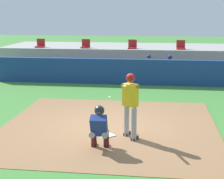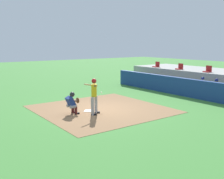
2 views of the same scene
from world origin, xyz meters
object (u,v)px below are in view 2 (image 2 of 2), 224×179
stadium_seat_2 (208,70)px  dugout_player_0 (201,86)px  home_plate (89,111)px  stadium_seat_0 (156,66)px  batter_at_plate (94,94)px  dugout_player_1 (215,88)px  catcher_crouched (72,102)px  stadium_seat_1 (180,68)px

stadium_seat_2 → dugout_player_0: bearing=-64.8°
home_plate → stadium_seat_2: 10.29m
stadium_seat_0 → stadium_seat_2: size_ratio=1.00×
batter_at_plate → dugout_player_1: (1.28, 8.24, -0.36)m
dugout_player_0 → home_plate: bearing=-96.7°
home_plate → catcher_crouched: size_ratio=0.21×
batter_at_plate → stadium_seat_1: stadium_seat_1 is taller
catcher_crouched → stadium_seat_0: size_ratio=4.35×
batter_at_plate → dugout_player_1: 8.34m
home_plate → dugout_player_0: (0.96, 8.14, 0.65)m
dugout_player_1 → home_plate: bearing=-103.6°
home_plate → stadium_seat_1: 10.61m
stadium_seat_0 → stadium_seat_2: 5.20m
batter_at_plate → dugout_player_0: size_ratio=1.39×
batter_at_plate → catcher_crouched: size_ratio=0.86×
home_plate → stadium_seat_2: stadium_seat_2 is taller
catcher_crouched → stadium_seat_1: stadium_seat_1 is taller
stadium_seat_1 → dugout_player_0: bearing=-29.8°
stadium_seat_1 → stadium_seat_2: (2.60, 0.00, 0.00)m
home_plate → dugout_player_0: dugout_player_0 is taller
stadium_seat_1 → catcher_crouched: bearing=-76.9°
stadium_seat_0 → stadium_seat_2: bearing=0.0°
batter_at_plate → stadium_seat_2: bearing=93.9°
home_plate → stadium_seat_0: (-5.20, 10.18, 1.51)m
home_plate → batter_at_plate: 1.23m
dugout_player_1 → stadium_seat_0: size_ratio=2.71×
home_plate → stadium_seat_2: bearing=90.0°
stadium_seat_2 → stadium_seat_0: bearing=180.0°
catcher_crouched → stadium_seat_2: size_ratio=4.35×
dugout_player_0 → catcher_crouched: bearing=-96.1°
stadium_seat_1 → stadium_seat_2: size_ratio=1.00×
dugout_player_0 → stadium_seat_1: 4.19m
dugout_player_0 → stadium_seat_2: size_ratio=2.71×
dugout_player_1 → stadium_seat_1: (-4.58, 2.03, 0.86)m
home_plate → batter_at_plate: batter_at_plate is taller
dugout_player_1 → stadium_seat_2: bearing=134.2°
dugout_player_0 → stadium_seat_2: (-0.96, 2.03, 0.86)m
dugout_player_1 → stadium_seat_2: stadium_seat_2 is taller
home_plate → catcher_crouched: catcher_crouched is taller
home_plate → stadium_seat_1: bearing=104.3°
batter_at_plate → stadium_seat_1: size_ratio=3.76×
dugout_player_0 → stadium_seat_0: bearing=161.7°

